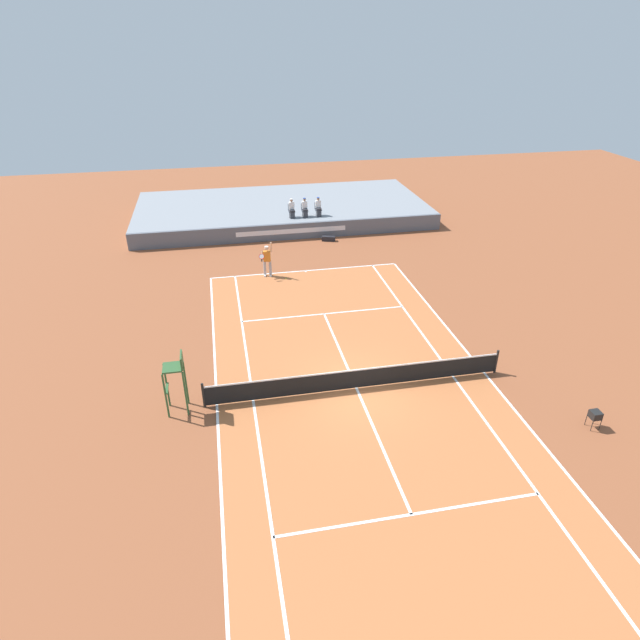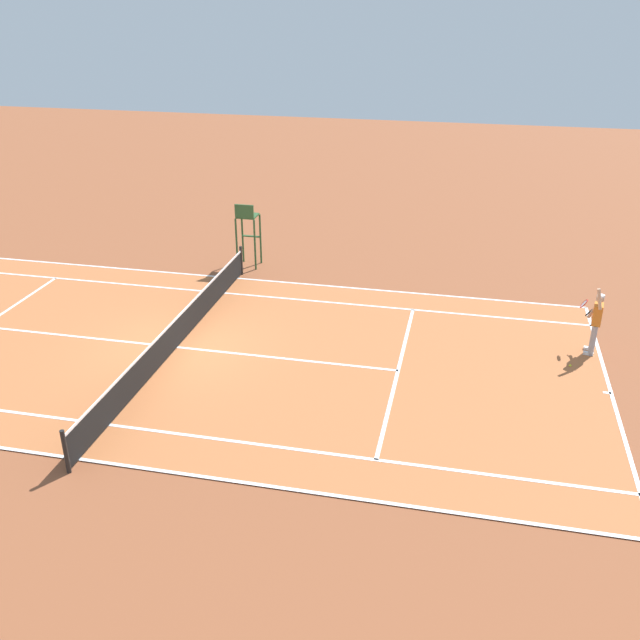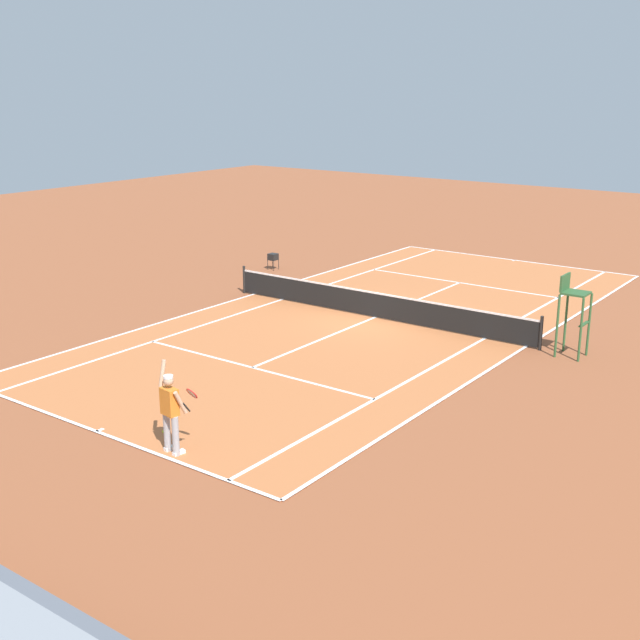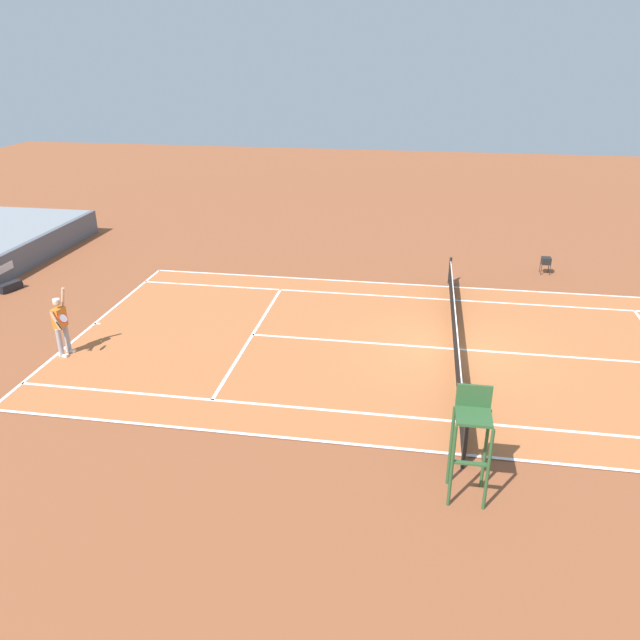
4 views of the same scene
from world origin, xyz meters
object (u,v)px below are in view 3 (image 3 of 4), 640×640
Objects in this scene: umpire_chair at (573,305)px; ball_hopper at (273,257)px; tennis_player at (171,411)px; tennis_ball at (164,432)px.

umpire_chair is 15.10m from ball_hopper.
umpire_chair is (-4.57, -11.63, 0.56)m from tennis_player.
umpire_chair reaches higher than tennis_ball.
umpire_chair reaches higher than ball_hopper.
umpire_chair is at bearing 164.97° from ball_hopper.
tennis_player is 30.63× the size of tennis_ball.
tennis_ball is at bearing 63.27° from umpire_chair.
tennis_player is 18.47m from ball_hopper.
tennis_player is at bearing 68.56° from umpire_chair.
umpire_chair is 3.49× the size of ball_hopper.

